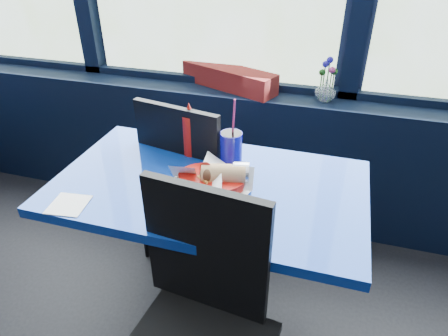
% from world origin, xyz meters
% --- Properties ---
extents(window_sill, '(5.00, 0.26, 0.80)m').
position_xyz_m(window_sill, '(0.00, 2.87, 0.40)').
color(window_sill, black).
rests_on(window_sill, ground).
extents(near_table, '(1.20, 0.70, 0.75)m').
position_xyz_m(near_table, '(0.30, 2.00, 0.57)').
color(near_table, black).
rests_on(near_table, ground).
extents(chair_near_front, '(0.48, 0.49, 0.97)m').
position_xyz_m(chair_near_front, '(0.42, 1.54, 0.56)').
color(chair_near_front, black).
rests_on(chair_near_front, ground).
extents(chair_near_back, '(0.51, 0.51, 0.96)m').
position_xyz_m(chair_near_back, '(0.07, 2.32, 0.55)').
color(chair_near_back, black).
rests_on(chair_near_back, ground).
extents(planter_box, '(0.59, 0.35, 0.12)m').
position_xyz_m(planter_box, '(0.12, 2.90, 0.86)').
color(planter_box, maroon).
rests_on(planter_box, window_sill).
extents(flower_vase, '(0.15, 0.15, 0.23)m').
position_xyz_m(flower_vase, '(0.67, 2.86, 0.87)').
color(flower_vase, silver).
rests_on(flower_vase, window_sill).
extents(food_basket, '(0.31, 0.31, 0.10)m').
position_xyz_m(food_basket, '(0.33, 1.98, 0.79)').
color(food_basket, '#A9130B').
rests_on(food_basket, near_table).
extents(ketchup_bottle, '(0.06, 0.06, 0.24)m').
position_xyz_m(ketchup_bottle, '(0.15, 2.19, 0.86)').
color(ketchup_bottle, '#A9130B').
rests_on(ketchup_bottle, near_table).
extents(soda_cup, '(0.09, 0.09, 0.31)m').
position_xyz_m(soda_cup, '(0.34, 2.16, 0.83)').
color(soda_cup, '#0C0B7D').
rests_on(soda_cup, near_table).
extents(napkin, '(0.14, 0.14, 0.00)m').
position_xyz_m(napkin, '(-0.14, 1.72, 0.75)').
color(napkin, white).
rests_on(napkin, near_table).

